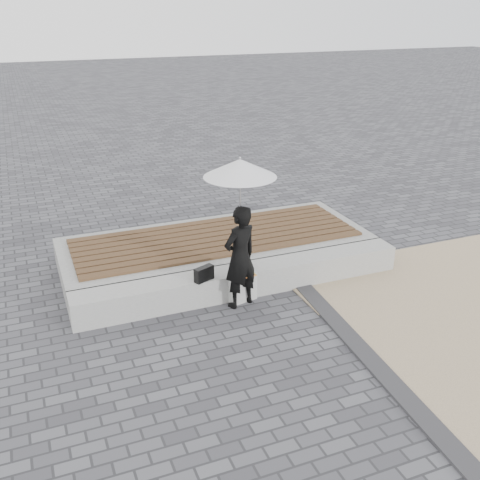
{
  "coord_description": "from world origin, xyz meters",
  "views": [
    {
      "loc": [
        -2.82,
        -5.23,
        3.97
      ],
      "look_at": [
        -0.2,
        1.27,
        1.0
      ],
      "focal_mm": 42.08,
      "sensor_mm": 36.0,
      "label": 1
    }
  ],
  "objects_px": {
    "seating_ledge": "(244,280)",
    "woman": "(240,257)",
    "handbag": "(204,274)",
    "parasol": "(240,168)",
    "canvas_tote": "(242,287)"
  },
  "relations": [
    {
      "from": "seating_ledge",
      "to": "woman",
      "type": "distance_m",
      "value": 0.67
    },
    {
      "from": "seating_ledge",
      "to": "parasol",
      "type": "distance_m",
      "value": 1.85
    },
    {
      "from": "seating_ledge",
      "to": "handbag",
      "type": "xyz_separation_m",
      "value": [
        -0.67,
        -0.17,
        0.3
      ]
    },
    {
      "from": "parasol",
      "to": "canvas_tote",
      "type": "bearing_deg",
      "value": 55.09
    },
    {
      "from": "handbag",
      "to": "canvas_tote",
      "type": "distance_m",
      "value": 0.62
    },
    {
      "from": "woman",
      "to": "canvas_tote",
      "type": "relative_size",
      "value": 3.44
    },
    {
      "from": "handbag",
      "to": "woman",
      "type": "bearing_deg",
      "value": -41.63
    },
    {
      "from": "seating_ledge",
      "to": "handbag",
      "type": "relative_size",
      "value": 17.2
    },
    {
      "from": "parasol",
      "to": "canvas_tote",
      "type": "xyz_separation_m",
      "value": [
        0.07,
        0.11,
        -1.79
      ]
    },
    {
      "from": "parasol",
      "to": "handbag",
      "type": "height_order",
      "value": "parasol"
    },
    {
      "from": "parasol",
      "to": "canvas_tote",
      "type": "height_order",
      "value": "parasol"
    },
    {
      "from": "seating_ledge",
      "to": "woman",
      "type": "height_order",
      "value": "woman"
    },
    {
      "from": "canvas_tote",
      "to": "woman",
      "type": "bearing_deg",
      "value": -136.96
    },
    {
      "from": "woman",
      "to": "handbag",
      "type": "xyz_separation_m",
      "value": [
        -0.47,
        0.16,
        -0.24
      ]
    },
    {
      "from": "woman",
      "to": "handbag",
      "type": "relative_size",
      "value": 5.12
    }
  ]
}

